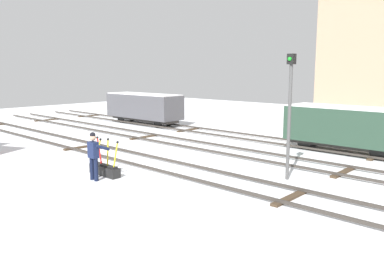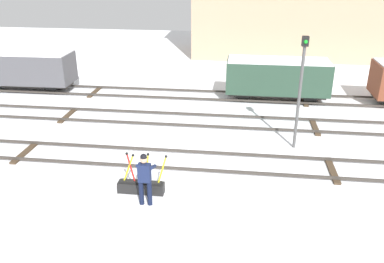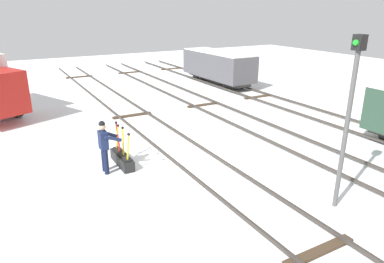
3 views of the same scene
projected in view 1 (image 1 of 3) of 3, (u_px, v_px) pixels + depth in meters
ground_plane at (160, 167)px, 15.89m from camera, size 60.00×60.00×0.00m
track_main_line at (160, 164)px, 15.87m from camera, size 44.00×1.94×0.18m
track_siding_near at (223, 150)px, 18.86m from camera, size 44.00×1.94×0.18m
track_siding_far at (265, 139)px, 21.60m from camera, size 44.00×1.94×0.18m
switch_lever_frame at (105, 169)px, 14.64m from camera, size 1.67×0.37×1.45m
rail_worker at (94, 153)px, 13.86m from camera, size 0.53×0.65×1.75m
signal_post at (290, 105)px, 13.69m from camera, size 0.24×0.32×4.47m
freight_car_back_track at (144, 107)px, 28.33m from camera, size 6.26×2.08×2.23m
freight_car_mid_siding at (344, 126)px, 18.51m from camera, size 5.37×2.06×2.21m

